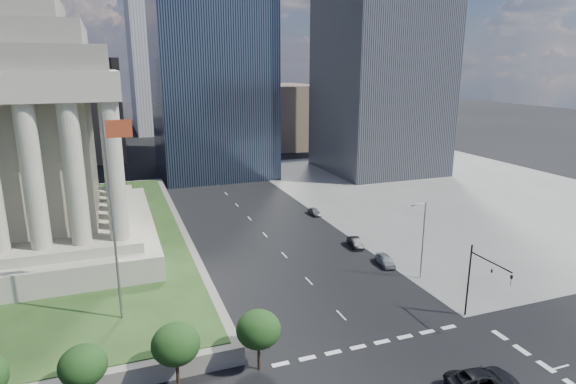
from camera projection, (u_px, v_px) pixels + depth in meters
name	position (u px, v px, depth m)	size (l,w,h in m)	color
ground	(203.00, 169.00, 124.07)	(500.00, 500.00, 0.00)	black
sidewalk_ne	(451.00, 190.00, 103.12)	(68.00, 90.00, 0.03)	slate
war_memorial	(1.00, 103.00, 60.08)	(34.00, 34.00, 39.00)	gray
flagpole	(114.00, 208.00, 44.46)	(2.52, 0.24, 20.00)	slate
midrise_glass	(210.00, 48.00, 112.59)	(26.00, 26.00, 60.00)	black
building_filler_ne	(281.00, 115.00, 159.46)	(20.00, 30.00, 20.00)	brown
building_filler_nw	(77.00, 109.00, 137.74)	(24.00, 30.00, 28.00)	brown
traffic_signal_ne	(482.00, 276.00, 48.57)	(0.30, 5.74, 8.00)	black
street_lamp_north	(422.00, 236.00, 59.00)	(2.13, 0.22, 10.00)	slate
pickup_truck	(483.00, 380.00, 39.46)	(6.03, 2.78, 1.68)	black
parked_sedan_near	(385.00, 260.00, 64.24)	(1.69, 4.19, 1.43)	gray
parked_sedan_mid	(355.00, 243.00, 70.73)	(1.42, 4.08, 1.34)	black
parked_sedan_far	(315.00, 212.00, 86.02)	(3.63, 1.46, 1.24)	slate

